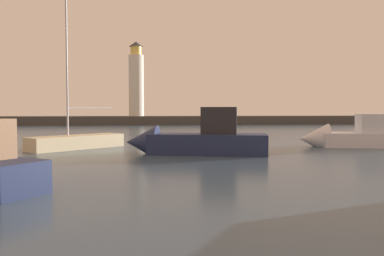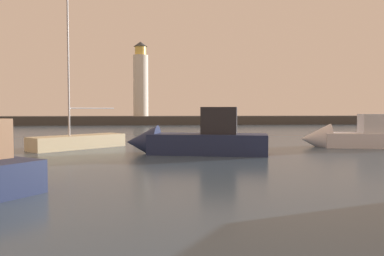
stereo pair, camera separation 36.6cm
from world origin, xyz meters
name	(u,v)px [view 2 (the right image)]	position (x,y,z in m)	size (l,w,h in m)	color
ground_plane	(179,138)	(0.00, 32.41, 0.00)	(220.00, 220.00, 0.00)	#384C60
breakwater	(167,120)	(0.00, 64.82, 0.73)	(76.08, 6.06, 1.46)	#423F3D
lighthouse	(141,81)	(-4.53, 64.82, 7.53)	(2.58, 2.58, 12.82)	silver
motorboat_2	(350,137)	(11.08, 22.69, 0.69)	(7.51, 3.74, 2.79)	silver
motorboat_3	(191,140)	(-0.12, 19.67, 0.79)	(8.43, 3.96, 3.07)	#1E284C
sailboat_moored	(78,141)	(-7.25, 23.58, 0.52)	(5.92, 5.63, 10.81)	beige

